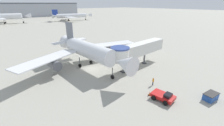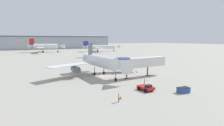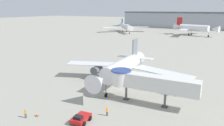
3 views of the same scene
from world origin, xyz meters
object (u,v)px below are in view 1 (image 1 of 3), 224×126
(main_airplane, at_px, (88,51))
(ground_crew_marshaller, at_px, (153,81))
(traffic_cone_near_nose, at_px, (149,94))
(background_jet_red_tail, at_px, (6,17))
(traffic_cone_starboard_wing, at_px, (128,56))
(service_container_blue, at_px, (211,96))
(jet_bridge, at_px, (136,50))
(background_jet_blue_tail, at_px, (71,16))
(pushback_tug_red, at_px, (163,96))

(main_airplane, height_order, ground_crew_marshaller, main_airplane)
(traffic_cone_near_nose, relative_size, background_jet_red_tail, 0.02)
(traffic_cone_starboard_wing, height_order, background_jet_red_tail, background_jet_red_tail)
(traffic_cone_starboard_wing, xyz_separation_m, ground_crew_marshaller, (-8.13, -14.78, 0.57))
(service_container_blue, distance_m, traffic_cone_near_nose, 9.89)
(traffic_cone_starboard_wing, bearing_deg, jet_bridge, -123.04)
(service_container_blue, xyz_separation_m, background_jet_blue_tail, (35.56, 126.40, 3.73))
(ground_crew_marshaller, xyz_separation_m, background_jet_red_tail, (-8.36, 129.71, 4.33))
(pushback_tug_red, height_order, background_jet_blue_tail, background_jet_blue_tail)
(jet_bridge, bearing_deg, main_airplane, 137.39)
(main_airplane, xyz_separation_m, background_jet_blue_tail, (43.96, 101.86, 0.00))
(ground_crew_marshaller, bearing_deg, jet_bridge, -176.01)
(traffic_cone_near_nose, xyz_separation_m, ground_crew_marshaller, (3.33, 1.73, 0.60))
(main_airplane, bearing_deg, pushback_tug_red, -86.71)
(main_airplane, height_order, jet_bridge, main_airplane)
(main_airplane, xyz_separation_m, jet_bridge, (8.80, -7.39, 0.16))
(service_container_blue, relative_size, traffic_cone_near_nose, 3.95)
(pushback_tug_red, distance_m, traffic_cone_starboard_wing, 21.64)
(main_airplane, xyz_separation_m, pushback_tug_red, (2.29, -19.60, -3.62))
(traffic_cone_near_nose, bearing_deg, background_jet_red_tail, 92.19)
(pushback_tug_red, distance_m, background_jet_red_tail, 133.88)
(pushback_tug_red, distance_m, ground_crew_marshaller, 4.78)
(ground_crew_marshaller, bearing_deg, background_jet_blue_tail, -169.22)
(main_airplane, distance_m, background_jet_blue_tail, 110.94)
(main_airplane, bearing_deg, traffic_cone_near_nose, -88.10)
(traffic_cone_near_nose, xyz_separation_m, background_jet_red_tail, (-5.02, 131.44, 4.93))
(service_container_blue, relative_size, ground_crew_marshaller, 1.73)
(jet_bridge, xyz_separation_m, pushback_tug_red, (-6.51, -12.20, -3.78))
(pushback_tug_red, bearing_deg, jet_bridge, 54.96)
(pushback_tug_red, relative_size, ground_crew_marshaller, 2.38)
(background_jet_red_tail, bearing_deg, jet_bridge, -159.30)
(main_airplane, distance_m, service_container_blue, 26.20)
(main_airplane, relative_size, service_container_blue, 11.77)
(traffic_cone_near_nose, height_order, ground_crew_marshaller, ground_crew_marshaller)
(traffic_cone_starboard_wing, bearing_deg, main_airplane, 176.34)
(jet_bridge, height_order, background_jet_red_tail, background_jet_red_tail)
(traffic_cone_near_nose, relative_size, background_jet_blue_tail, 0.02)
(traffic_cone_near_nose, bearing_deg, traffic_cone_starboard_wing, 55.24)
(service_container_blue, xyz_separation_m, ground_crew_marshaller, (-3.46, 8.92, 0.36))
(pushback_tug_red, bearing_deg, traffic_cone_near_nose, 100.07)
(main_airplane, relative_size, background_jet_blue_tail, 0.94)
(service_container_blue, distance_m, traffic_cone_starboard_wing, 24.16)
(ground_crew_marshaller, relative_size, background_jet_blue_tail, 0.05)
(background_jet_blue_tail, bearing_deg, service_container_blue, 177.67)
(background_jet_blue_tail, bearing_deg, traffic_cone_starboard_wing, 176.64)
(pushback_tug_red, relative_size, background_jet_blue_tail, 0.11)
(service_container_blue, relative_size, background_jet_blue_tail, 0.08)
(jet_bridge, xyz_separation_m, ground_crew_marshaller, (-3.86, -8.23, -3.53))
(traffic_cone_starboard_wing, xyz_separation_m, background_jet_red_tail, (-16.49, 114.92, 4.90))
(traffic_cone_near_nose, distance_m, background_jet_blue_tail, 126.58)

